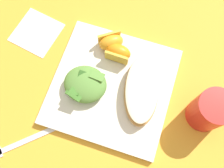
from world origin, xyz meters
TOP-DOWN VIEW (x-y plane):
  - ground at (0.00, 0.00)m, footprint 3.00×3.00m
  - white_plate at (0.00, 0.00)m, footprint 0.28×0.28m
  - cheesy_pizza_bread at (-0.07, -0.01)m, footprint 0.11×0.18m
  - green_salad_pile at (0.06, 0.02)m, footprint 0.10×0.09m
  - orange_wedge_front at (0.01, -0.08)m, footprint 0.06×0.04m
  - orange_wedge_middle at (0.04, -0.10)m, footprint 0.07×0.06m
  - paper_napkin at (0.23, -0.08)m, footprint 0.13×0.13m
  - metal_fork at (0.16, 0.19)m, footprint 0.15×0.14m
  - drinking_red_cup at (-0.22, -0.00)m, footprint 0.08×0.08m

SIDE VIEW (x-z plane):
  - ground at x=0.00m, z-range 0.00..0.00m
  - paper_napkin at x=0.23m, z-range 0.00..0.00m
  - metal_fork at x=0.16m, z-range 0.00..0.01m
  - white_plate at x=0.00m, z-range 0.00..0.02m
  - cheesy_pizza_bread at x=-0.07m, z-range 0.02..0.05m
  - orange_wedge_front at x=0.01m, z-range 0.02..0.06m
  - orange_wedge_middle at x=0.04m, z-range 0.02..0.06m
  - green_salad_pile at x=0.06m, z-range 0.01..0.06m
  - drinking_red_cup at x=-0.22m, z-range 0.00..0.10m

